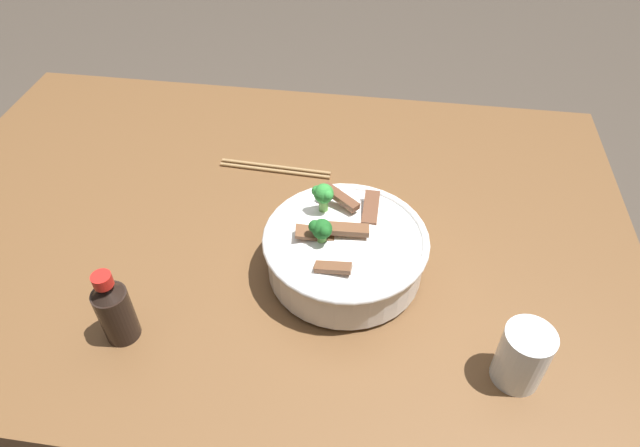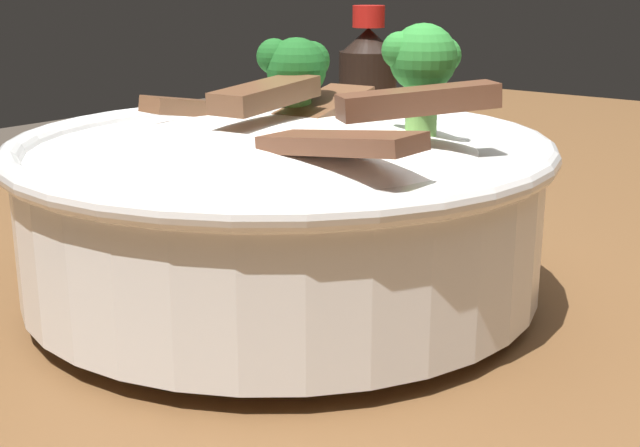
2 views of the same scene
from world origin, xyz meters
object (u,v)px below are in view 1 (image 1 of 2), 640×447
Objects in this scene: rice_bowl at (345,248)px; drinking_glass at (521,359)px; chopsticks_pair at (275,169)px; soy_sauce_bottle at (115,310)px.

rice_bowl reaches higher than drinking_glass.
chopsticks_pair is (0.42, -0.40, -0.04)m from drinking_glass.
rice_bowl reaches higher than soy_sauce_bottle.
drinking_glass is at bearing -178.77° from soy_sauce_bottle.
soy_sauce_bottle is at bearing 1.23° from drinking_glass.
soy_sauce_bottle is (0.56, 0.01, 0.02)m from drinking_glass.
rice_bowl is at bearing -31.66° from drinking_glass.
drinking_glass is 0.56m from soy_sauce_bottle.
chopsticks_pair is at bearing -108.95° from soy_sauce_bottle.
rice_bowl is 0.35m from soy_sauce_bottle.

